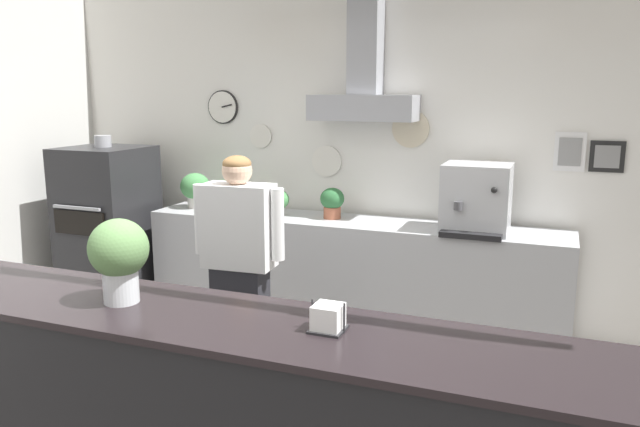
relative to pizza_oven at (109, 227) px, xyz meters
The scene contains 12 objects.
back_wall_assembly 2.40m from the pizza_oven, 12.84° to the left, with size 5.72×2.74×2.96m.
service_counter 3.09m from the pizza_oven, 45.28° to the right, with size 5.08×0.60×1.00m.
back_prep_counter 2.16m from the pizza_oven, ahead, with size 3.35×0.55×0.88m.
pizza_oven is the anchor object (origin of this frame).
shop_worker 2.09m from the pizza_oven, 28.15° to the right, with size 0.59×0.25×1.51m.
espresso_machine 3.14m from the pizza_oven, ahead, with size 0.47×0.49×0.49m.
potted_oregano 2.02m from the pizza_oven, ahead, with size 0.19×0.19×0.25m.
potted_basil 1.08m from the pizza_oven, 14.35° to the left, with size 0.23×0.23×0.27m.
potted_sage 1.57m from the pizza_oven, ahead, with size 0.18×0.18×0.22m.
potted_thyme 0.84m from the pizza_oven, 23.12° to the left, with size 0.26×0.26×0.30m.
basil_vase 2.96m from the pizza_oven, 48.54° to the right, with size 0.25×0.25×0.36m.
napkin_holder 3.61m from the pizza_oven, 37.07° to the right, with size 0.13×0.13×0.12m.
Camera 1 is at (1.46, -2.29, 1.89)m, focal length 34.50 mm.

